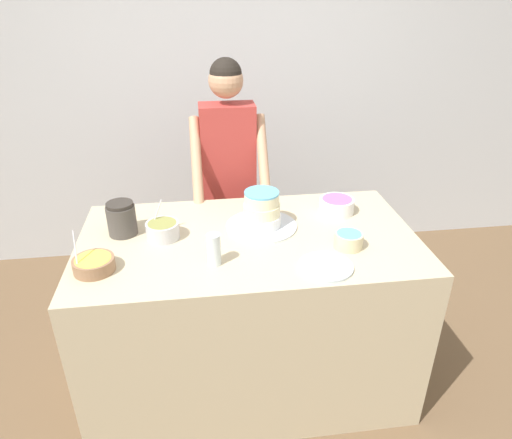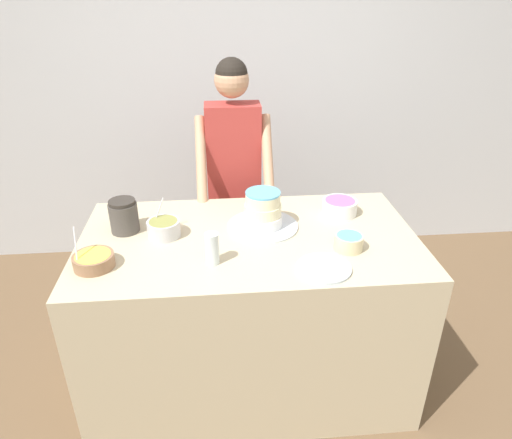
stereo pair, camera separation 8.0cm
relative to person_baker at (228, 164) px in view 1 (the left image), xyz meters
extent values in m
cube|color=silver|center=(0.04, 0.80, 0.27)|extent=(10.00, 0.05, 2.60)
cube|color=#C6B793|center=(0.04, -0.71, -0.57)|extent=(1.63, 0.90, 0.91)
cylinder|color=#2D2D38|center=(-0.07, 0.01, -0.63)|extent=(0.10, 0.10, 0.79)
cylinder|color=#2D2D38|center=(0.07, 0.01, -0.63)|extent=(0.10, 0.10, 0.79)
cube|color=#B23833|center=(0.00, 0.01, 0.06)|extent=(0.33, 0.18, 0.59)
cylinder|color=tan|center=(-0.19, -0.15, 0.06)|extent=(0.06, 0.37, 0.50)
cylinder|color=tan|center=(0.19, -0.15, 0.06)|extent=(0.06, 0.37, 0.50)
sphere|color=tan|center=(0.00, 0.01, 0.49)|extent=(0.20, 0.20, 0.20)
sphere|color=black|center=(0.00, 0.01, 0.53)|extent=(0.18, 0.18, 0.18)
cylinder|color=silver|center=(0.11, -0.62, -0.11)|extent=(0.36, 0.36, 0.01)
cylinder|color=white|center=(0.11, -0.62, -0.07)|extent=(0.19, 0.19, 0.06)
cylinder|color=#F4EABC|center=(0.11, -0.62, -0.02)|extent=(0.18, 0.18, 0.06)
cylinder|color=#F4EABC|center=(0.11, -0.62, 0.04)|extent=(0.17, 0.17, 0.06)
cylinder|color=#60B7E0|center=(0.11, -0.62, 0.08)|extent=(0.17, 0.17, 0.01)
cylinder|color=white|center=(0.54, -0.51, -0.07)|extent=(0.18, 0.18, 0.08)
cylinder|color=#9E66B7|center=(0.54, -0.51, -0.04)|extent=(0.16, 0.16, 0.01)
cylinder|color=silver|center=(-0.37, -0.66, -0.07)|extent=(0.16, 0.16, 0.08)
cylinder|color=olive|center=(-0.37, -0.66, -0.04)|extent=(0.14, 0.14, 0.01)
cylinder|color=silver|center=(-0.40, -0.62, -0.02)|extent=(0.08, 0.06, 0.17)
cylinder|color=beige|center=(0.49, -0.87, -0.08)|extent=(0.13, 0.13, 0.07)
cylinder|color=#60B7E0|center=(0.49, -0.87, -0.05)|extent=(0.11, 0.11, 0.01)
cylinder|color=#936B4C|center=(-0.65, -0.91, -0.08)|extent=(0.18, 0.18, 0.06)
cylinder|color=#F2DB4C|center=(-0.65, -0.91, -0.06)|extent=(0.15, 0.15, 0.01)
cylinder|color=silver|center=(-0.71, -0.92, -0.02)|extent=(0.02, 0.11, 0.17)
cylinder|color=silver|center=(-0.14, -0.93, -0.04)|extent=(0.06, 0.06, 0.15)
cylinder|color=silver|center=(0.34, -1.02, -0.11)|extent=(0.24, 0.24, 0.01)
cylinder|color=#4C4742|center=(-0.57, -0.60, -0.04)|extent=(0.14, 0.14, 0.15)
cylinder|color=#322D28|center=(-0.57, -0.60, 0.04)|extent=(0.13, 0.13, 0.02)
camera|label=1|loc=(-0.18, -2.62, 0.98)|focal=32.00mm
camera|label=2|loc=(-0.10, -2.63, 0.98)|focal=32.00mm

